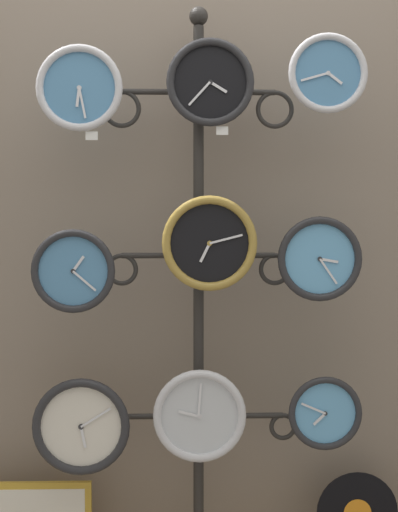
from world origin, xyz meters
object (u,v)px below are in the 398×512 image
object	(u,v)px
clock_top_left	(80,88)
clock_top_center	(210,82)
clock_top_right	(328,74)
clock_bottom_right	(325,413)
clock_bottom_left	(81,426)
clock_bottom_center	(198,416)
clock_middle_right	(320,259)
display_stand	(199,400)
clock_middle_left	(73,271)
clock_middle_center	(210,243)

from	to	relation	value
clock_top_left	clock_top_center	xyz separation A→B (m)	(0.43, 0.02, 0.02)
clock_top_right	clock_bottom_right	size ratio (longest dim) A/B	1.06
clock_bottom_left	clock_bottom_center	xyz separation A→B (m)	(0.39, -0.02, 0.04)
clock_middle_right	clock_bottom_right	xyz separation A→B (m)	(0.02, -0.02, -0.52)
display_stand	clock_middle_left	size ratio (longest dim) A/B	7.07
clock_middle_left	clock_top_right	bearing A→B (deg)	0.08
clock_middle_center	clock_bottom_left	bearing A→B (deg)	177.78
clock_bottom_center	clock_bottom_left	bearing A→B (deg)	176.91
clock_top_center	display_stand	bearing A→B (deg)	113.46
clock_top_left	clock_top_right	distance (m)	0.82
clock_middle_left	clock_bottom_center	bearing A→B (deg)	-0.77
display_stand	clock_bottom_left	world-z (taller)	display_stand
display_stand	clock_top_right	xyz separation A→B (m)	(0.42, -0.11, 1.11)
clock_top_center	clock_middle_right	xyz separation A→B (m)	(0.37, -0.00, -0.59)
clock_top_right	clock_bottom_right	bearing A→B (deg)	-153.63
display_stand	clock_middle_center	bearing A→B (deg)	-73.58
clock_top_left	clock_bottom_left	distance (m)	1.12
clock_middle_center	clock_bottom_left	world-z (taller)	clock_middle_center
clock_middle_right	clock_top_center	bearing A→B (deg)	179.51
clock_middle_right	clock_bottom_left	world-z (taller)	clock_middle_right
clock_middle_left	clock_bottom_right	size ratio (longest dim) A/B	1.11
clock_top_center	clock_middle_center	xyz separation A→B (m)	(-0.00, -0.03, -0.53)
clock_middle_center	clock_bottom_left	xyz separation A→B (m)	(-0.43, 0.02, -0.61)
clock_bottom_center	clock_bottom_right	bearing A→B (deg)	0.79
clock_top_left	clock_middle_left	world-z (taller)	clock_top_left
clock_middle_center	clock_bottom_center	xyz separation A→B (m)	(-0.04, -0.00, -0.58)
clock_middle_center	clock_top_right	bearing A→B (deg)	0.32
clock_middle_left	clock_middle_right	size ratio (longest dim) A/B	0.97
display_stand	clock_middle_right	distance (m)	0.65
display_stand	clock_bottom_center	distance (m)	0.12
clock_bottom_left	clock_bottom_center	size ratio (longest dim) A/B	1.05
clock_middle_right	clock_bottom_right	bearing A→B (deg)	-55.13
clock_bottom_center	clock_top_right	bearing A→B (deg)	0.89
clock_top_left	clock_bottom_right	size ratio (longest dim) A/B	1.14
clock_top_right	clock_bottom_left	size ratio (longest dim) A/B	0.81
clock_bottom_center	clock_bottom_right	world-z (taller)	clock_bottom_center
display_stand	clock_middle_left	world-z (taller)	display_stand
clock_middle_right	clock_bottom_right	world-z (taller)	clock_middle_right
clock_top_left	clock_bottom_right	world-z (taller)	clock_top_left
display_stand	clock_middle_center	xyz separation A→B (m)	(0.03, -0.11, 0.55)
display_stand	clock_middle_right	world-z (taller)	display_stand
clock_top_left	clock_middle_center	xyz separation A→B (m)	(0.43, -0.01, -0.51)
clock_top_left	clock_bottom_center	world-z (taller)	clock_top_left
clock_bottom_left	clock_bottom_right	size ratio (longest dim) A/B	1.31
clock_top_left	clock_top_right	xyz separation A→B (m)	(0.82, -0.01, 0.05)
clock_top_center	clock_middle_right	bearing A→B (deg)	-0.49
clock_middle_left	clock_bottom_center	xyz separation A→B (m)	(0.41, -0.01, -0.48)
clock_middle_center	clock_middle_right	xyz separation A→B (m)	(0.37, 0.03, -0.05)
clock_middle_left	clock_bottom_left	distance (m)	0.52
clock_top_right	clock_top_center	bearing A→B (deg)	176.13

